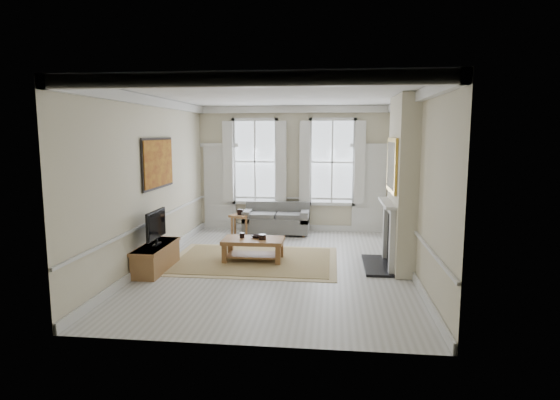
# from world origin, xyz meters

# --- Properties ---
(floor) EXTENTS (7.20, 7.20, 0.00)m
(floor) POSITION_xyz_m (0.00, 0.00, 0.00)
(floor) COLOR #B7B5AD
(floor) RESTS_ON ground
(ceiling) EXTENTS (7.20, 7.20, 0.00)m
(ceiling) POSITION_xyz_m (0.00, 0.00, 3.40)
(ceiling) COLOR white
(ceiling) RESTS_ON back_wall
(back_wall) EXTENTS (5.20, 0.00, 5.20)m
(back_wall) POSITION_xyz_m (0.00, 3.60, 1.70)
(back_wall) COLOR beige
(back_wall) RESTS_ON floor
(left_wall) EXTENTS (0.00, 7.20, 7.20)m
(left_wall) POSITION_xyz_m (-2.60, 0.00, 1.70)
(left_wall) COLOR beige
(left_wall) RESTS_ON floor
(right_wall) EXTENTS (0.00, 7.20, 7.20)m
(right_wall) POSITION_xyz_m (2.60, 0.00, 1.70)
(right_wall) COLOR beige
(right_wall) RESTS_ON floor
(window_left) EXTENTS (1.26, 0.20, 2.20)m
(window_left) POSITION_xyz_m (-1.05, 3.55, 1.90)
(window_left) COLOR #B2BCC6
(window_left) RESTS_ON back_wall
(window_right) EXTENTS (1.26, 0.20, 2.20)m
(window_right) POSITION_xyz_m (1.05, 3.55, 1.90)
(window_right) COLOR #B2BCC6
(window_right) RESTS_ON back_wall
(door_left) EXTENTS (0.90, 0.08, 2.30)m
(door_left) POSITION_xyz_m (-2.05, 3.56, 1.15)
(door_left) COLOR silver
(door_left) RESTS_ON floor
(door_right) EXTENTS (0.90, 0.08, 2.30)m
(door_right) POSITION_xyz_m (2.05, 3.56, 1.15)
(door_right) COLOR silver
(door_right) RESTS_ON floor
(painting) EXTENTS (0.05, 1.66, 1.06)m
(painting) POSITION_xyz_m (-2.56, 0.30, 2.05)
(painting) COLOR #C38D21
(painting) RESTS_ON left_wall
(chimney_breast) EXTENTS (0.35, 1.70, 3.38)m
(chimney_breast) POSITION_xyz_m (2.43, 0.20, 1.70)
(chimney_breast) COLOR beige
(chimney_breast) RESTS_ON floor
(hearth) EXTENTS (0.55, 1.50, 0.05)m
(hearth) POSITION_xyz_m (2.00, 0.20, 0.03)
(hearth) COLOR black
(hearth) RESTS_ON floor
(fireplace) EXTENTS (0.21, 1.45, 1.33)m
(fireplace) POSITION_xyz_m (2.20, 0.20, 0.73)
(fireplace) COLOR silver
(fireplace) RESTS_ON floor
(mirror) EXTENTS (0.06, 1.26, 1.06)m
(mirror) POSITION_xyz_m (2.21, 0.20, 2.05)
(mirror) COLOR gold
(mirror) RESTS_ON chimney_breast
(sofa) EXTENTS (1.73, 0.84, 0.83)m
(sofa) POSITION_xyz_m (-0.40, 3.11, 0.35)
(sofa) COLOR #60605E
(sofa) RESTS_ON floor
(side_table) EXTENTS (0.60, 0.60, 0.56)m
(side_table) POSITION_xyz_m (-1.31, 2.73, 0.45)
(side_table) COLOR brown
(side_table) RESTS_ON floor
(rug) EXTENTS (3.50, 2.60, 0.02)m
(rug) POSITION_xyz_m (-0.57, 0.34, 0.01)
(rug) COLOR olive
(rug) RESTS_ON floor
(coffee_table) EXTENTS (1.28, 0.75, 0.48)m
(coffee_table) POSITION_xyz_m (-0.57, 0.34, 0.39)
(coffee_table) COLOR brown
(coffee_table) RESTS_ON rug
(ceramic_pot_a) EXTENTS (0.11, 0.11, 0.11)m
(ceramic_pot_a) POSITION_xyz_m (-0.82, 0.39, 0.53)
(ceramic_pot_a) COLOR black
(ceramic_pot_a) RESTS_ON coffee_table
(ceramic_pot_b) EXTENTS (0.15, 0.15, 0.11)m
(ceramic_pot_b) POSITION_xyz_m (-0.37, 0.29, 0.53)
(ceramic_pot_b) COLOR black
(ceramic_pot_b) RESTS_ON coffee_table
(bowl) EXTENTS (0.24, 0.24, 0.06)m
(bowl) POSITION_xyz_m (-0.52, 0.44, 0.50)
(bowl) COLOR black
(bowl) RESTS_ON coffee_table
(tv_stand) EXTENTS (0.46, 1.44, 0.51)m
(tv_stand) POSITION_xyz_m (-2.34, -0.56, 0.26)
(tv_stand) COLOR brown
(tv_stand) RESTS_ON floor
(tv) EXTENTS (0.08, 0.90, 0.68)m
(tv) POSITION_xyz_m (-2.32, -0.56, 0.91)
(tv) COLOR black
(tv) RESTS_ON tv_stand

